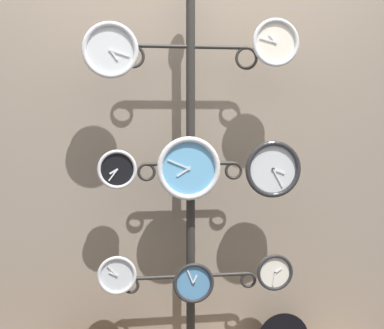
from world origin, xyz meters
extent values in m
cube|color=gray|center=(0.00, 0.57, 1.40)|extent=(4.40, 0.04, 2.80)
cylinder|color=#282623|center=(0.00, 0.41, 1.03)|extent=(0.05, 0.05, 2.02)
cylinder|color=#282623|center=(-0.15, 0.41, 1.80)|extent=(0.30, 0.02, 0.02)
torus|color=#282623|center=(-0.30, 0.41, 1.75)|extent=(0.12, 0.02, 0.12)
cylinder|color=#282623|center=(0.15, 0.41, 1.80)|extent=(0.30, 0.02, 0.02)
torus|color=#282623|center=(0.30, 0.41, 1.75)|extent=(0.12, 0.02, 0.12)
cylinder|color=#282623|center=(-0.12, 0.41, 1.19)|extent=(0.23, 0.02, 0.02)
torus|color=#282623|center=(-0.23, 0.41, 1.15)|extent=(0.10, 0.02, 0.10)
cylinder|color=#282623|center=(0.12, 0.41, 1.19)|extent=(0.23, 0.02, 0.02)
torus|color=#282623|center=(0.23, 0.41, 1.15)|extent=(0.10, 0.02, 0.10)
cylinder|color=#282623|center=(-0.16, 0.41, 0.59)|extent=(0.32, 0.02, 0.02)
torus|color=#282623|center=(-0.32, 0.41, 0.55)|extent=(0.09, 0.02, 0.09)
cylinder|color=#282623|center=(0.16, 0.41, 0.59)|extent=(0.32, 0.02, 0.02)
torus|color=#282623|center=(0.32, 0.41, 0.55)|extent=(0.09, 0.02, 0.09)
cylinder|color=silver|center=(-0.41, 0.30, 1.76)|extent=(0.25, 0.02, 0.25)
torus|color=silver|center=(-0.41, 0.29, 1.76)|extent=(0.28, 0.03, 0.28)
cylinder|color=silver|center=(-0.41, 0.29, 1.76)|extent=(0.02, 0.01, 0.02)
cube|color=silver|center=(-0.39, 0.29, 1.74)|extent=(0.04, 0.00, 0.05)
cube|color=silver|center=(-0.36, 0.29, 1.75)|extent=(0.10, 0.00, 0.04)
cylinder|color=silver|center=(0.42, 0.32, 1.82)|extent=(0.22, 0.02, 0.22)
torus|color=silver|center=(0.42, 0.30, 1.82)|extent=(0.25, 0.02, 0.25)
cylinder|color=silver|center=(0.42, 0.30, 1.82)|extent=(0.01, 0.01, 0.01)
cube|color=silver|center=(0.40, 0.30, 1.84)|extent=(0.04, 0.00, 0.05)
cube|color=silver|center=(0.38, 0.30, 1.83)|extent=(0.09, 0.00, 0.03)
cylinder|color=black|center=(-0.38, 0.34, 1.18)|extent=(0.18, 0.02, 0.18)
torus|color=silver|center=(-0.38, 0.32, 1.18)|extent=(0.20, 0.02, 0.20)
cylinder|color=silver|center=(-0.38, 0.32, 1.18)|extent=(0.01, 0.01, 0.01)
cube|color=silver|center=(-0.40, 0.32, 1.17)|extent=(0.04, 0.00, 0.03)
cube|color=silver|center=(-0.41, 0.32, 1.15)|extent=(0.05, 0.00, 0.06)
cylinder|color=#60A8DB|center=(-0.02, 0.33, 1.18)|extent=(0.30, 0.02, 0.30)
torus|color=silver|center=(-0.02, 0.32, 1.18)|extent=(0.33, 0.03, 0.33)
cylinder|color=silver|center=(-0.02, 0.32, 1.18)|extent=(0.02, 0.01, 0.02)
cube|color=silver|center=(-0.05, 0.32, 1.16)|extent=(0.07, 0.00, 0.05)
cube|color=silver|center=(-0.08, 0.32, 1.20)|extent=(0.11, 0.00, 0.05)
cylinder|color=silver|center=(0.42, 0.32, 1.17)|extent=(0.27, 0.02, 0.27)
torus|color=#262628|center=(0.42, 0.30, 1.17)|extent=(0.30, 0.03, 0.30)
cylinder|color=#262628|center=(0.42, 0.30, 1.17)|extent=(0.02, 0.01, 0.02)
cube|color=silver|center=(0.45, 0.30, 1.16)|extent=(0.06, 0.00, 0.03)
cube|color=silver|center=(0.44, 0.30, 1.12)|extent=(0.06, 0.00, 0.10)
cylinder|color=silver|center=(-0.39, 0.35, 0.63)|extent=(0.18, 0.02, 0.18)
torus|color=silver|center=(-0.39, 0.33, 0.63)|extent=(0.20, 0.02, 0.20)
cylinder|color=silver|center=(-0.39, 0.33, 0.63)|extent=(0.01, 0.01, 0.01)
cube|color=silver|center=(-0.41, 0.33, 0.64)|extent=(0.04, 0.00, 0.03)
cube|color=silver|center=(-0.42, 0.33, 0.66)|extent=(0.05, 0.00, 0.06)
cylinder|color=#4C84B2|center=(0.00, 0.32, 0.58)|extent=(0.19, 0.02, 0.19)
torus|color=#262628|center=(0.00, 0.30, 0.58)|extent=(0.21, 0.02, 0.21)
cylinder|color=#262628|center=(0.00, 0.30, 0.58)|extent=(0.01, 0.01, 0.01)
cube|color=silver|center=(0.01, 0.30, 0.60)|extent=(0.03, 0.00, 0.05)
cube|color=silver|center=(-0.02, 0.30, 0.62)|extent=(0.03, 0.00, 0.07)
cylinder|color=silver|center=(0.44, 0.34, 0.61)|extent=(0.18, 0.02, 0.18)
torus|color=#262628|center=(0.44, 0.33, 0.61)|extent=(0.20, 0.02, 0.20)
cylinder|color=#262628|center=(0.44, 0.32, 0.61)|extent=(0.01, 0.01, 0.01)
cube|color=silver|center=(0.46, 0.32, 0.62)|extent=(0.04, 0.00, 0.03)
cube|color=silver|center=(0.44, 0.32, 0.58)|extent=(0.02, 0.00, 0.07)
camera|label=1|loc=(-0.41, -2.36, 1.44)|focal=50.00mm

